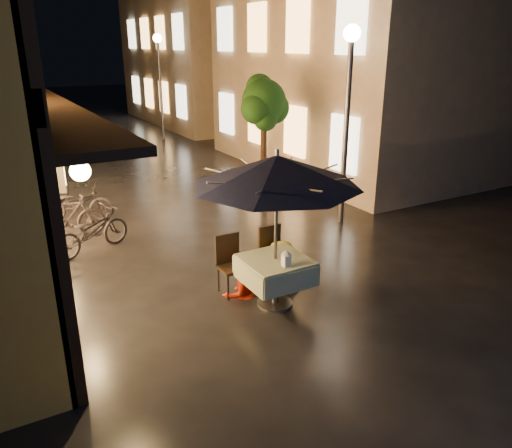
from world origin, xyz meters
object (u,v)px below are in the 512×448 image
patio_umbrella (277,171)px  table_lantern (286,257)px  streetlamp_near (348,91)px  cafe_table (275,270)px  bicycle_0 (91,231)px  person_orange (240,256)px  person_yellow (282,243)px

patio_umbrella → table_lantern: 1.27m
streetlamp_near → cafe_table: (-3.34, -2.56, -2.33)m
streetlamp_near → cafe_table: 4.81m
streetlamp_near → bicycle_0: 5.98m
cafe_table → person_orange: size_ratio=0.72×
streetlamp_near → person_orange: streetlamp_near is taller
streetlamp_near → person_yellow: size_ratio=2.79×
patio_umbrella → bicycle_0: size_ratio=1.52×
person_orange → person_yellow: size_ratio=0.91×
cafe_table → table_lantern: 0.45m
table_lantern → person_orange: bearing=110.3°
cafe_table → table_lantern: bearing=-90.0°
patio_umbrella → bicycle_0: (-2.01, 3.53, -1.72)m
table_lantern → bicycle_0: (-2.01, 3.83, -0.49)m
streetlamp_near → table_lantern: (-3.34, -2.86, -2.00)m
person_orange → streetlamp_near: bearing=-163.6°
streetlamp_near → person_orange: bearing=-151.4°
table_lantern → person_orange: person_orange is taller
bicycle_0 → patio_umbrella: bearing=-172.9°
streetlamp_near → person_orange: size_ratio=3.09×
person_orange → person_yellow: 0.78m
cafe_table → person_orange: 0.66m
patio_umbrella → person_yellow: patio_umbrella is taller
streetlamp_near → patio_umbrella: streetlamp_near is taller
person_orange → cafe_table: bearing=107.3°
streetlamp_near → cafe_table: size_ratio=4.27×
patio_umbrella → table_lantern: bearing=-90.0°
cafe_table → patio_umbrella: size_ratio=0.40×
streetlamp_near → patio_umbrella: 4.28m
cafe_table → person_yellow: size_ratio=0.65×
cafe_table → table_lantern: (0.00, -0.30, 0.33)m
table_lantern → person_yellow: (0.45, 0.83, -0.16)m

